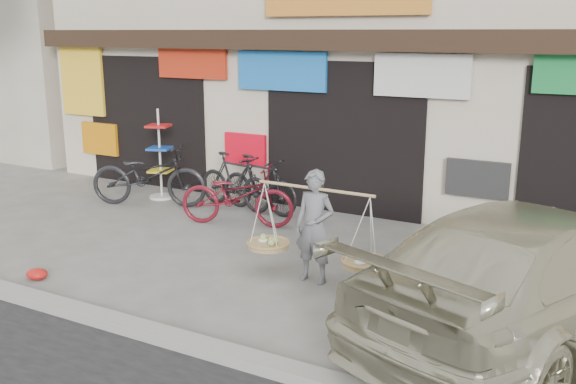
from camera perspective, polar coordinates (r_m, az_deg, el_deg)
The scene contains 11 objects.
ground at distance 8.80m, azimuth -4.74°, elevation -7.24°, with size 70.00×70.00×0.00m, color gray.
kerb at distance 7.34m, azimuth -13.58°, elevation -11.61°, with size 70.00×0.25×0.12m, color gray.
shophouse_block at distance 13.99m, azimuth 10.14°, elevation 14.91°, with size 14.00×6.32×7.00m.
street_vendor at distance 8.30m, azimuth 2.37°, elevation -3.54°, with size 1.97×0.58×1.49m.
bike_0 at distance 12.26m, azimuth -12.27°, elevation 1.46°, with size 0.77×2.21×1.16m, color black.
bike_1 at distance 11.57m, azimuth -2.56°, elevation 0.69°, with size 0.49×1.72×1.03m, color black.
bike_2 at distance 10.80m, azimuth -4.56°, elevation -0.33°, with size 0.68×1.96×1.03m, color maroon.
bike_3 at distance 11.85m, azimuth -4.74°, elevation 0.98°, with size 0.49×1.72×1.03m, color black.
suv at distance 7.34m, azimuth 21.22°, elevation -6.61°, with size 3.57×5.35×1.44m.
display_rack at distance 12.76m, azimuth -11.29°, elevation 2.58°, with size 0.53×0.53×1.76m.
red_bag at distance 9.20m, azimuth -21.43°, elevation -6.79°, with size 0.31×0.25×0.14m, color red.
Camera 1 is at (4.58, -6.80, 3.19)m, focal length 40.00 mm.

